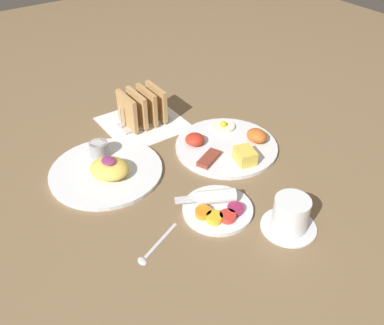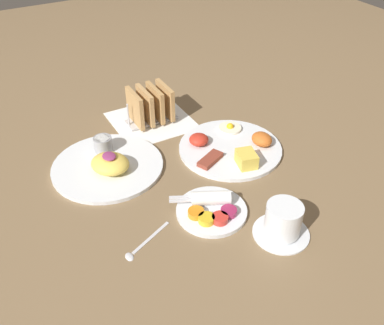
% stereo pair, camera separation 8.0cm
% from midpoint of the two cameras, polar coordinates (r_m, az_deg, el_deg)
% --- Properties ---
extents(ground_plane, '(3.00, 3.00, 0.00)m').
position_cam_midpoint_polar(ground_plane, '(1.09, -6.08, -0.67)').
color(ground_plane, brown).
extents(napkin_flat, '(0.22, 0.22, 0.00)m').
position_cam_midpoint_polar(napkin_flat, '(1.27, -8.30, 5.21)').
color(napkin_flat, white).
rests_on(napkin_flat, ground_plane).
extents(plate_breakfast, '(0.27, 0.27, 0.05)m').
position_cam_midpoint_polar(plate_breakfast, '(1.15, 2.81, 2.28)').
color(plate_breakfast, white).
rests_on(plate_breakfast, ground_plane).
extents(plate_condiments, '(0.16, 0.16, 0.04)m').
position_cam_midpoint_polar(plate_condiments, '(0.95, 1.01, -6.08)').
color(plate_condiments, white).
rests_on(plate_condiments, ground_plane).
extents(plate_foreground, '(0.28, 0.28, 0.06)m').
position_cam_midpoint_polar(plate_foreground, '(1.09, -13.43, -0.84)').
color(plate_foreground, white).
rests_on(plate_foreground, ground_plane).
extents(toast_rack, '(0.10, 0.15, 0.10)m').
position_cam_midpoint_polar(toast_rack, '(1.24, -8.51, 7.17)').
color(toast_rack, '#B7B7BC').
rests_on(toast_rack, ground_plane).
extents(coffee_cup, '(0.12, 0.12, 0.08)m').
position_cam_midpoint_polar(coffee_cup, '(0.92, 10.56, -7.02)').
color(coffee_cup, white).
rests_on(coffee_cup, ground_plane).
extents(teaspoon, '(0.06, 0.12, 0.01)m').
position_cam_midpoint_polar(teaspoon, '(0.89, -8.00, -11.48)').
color(teaspoon, silver).
rests_on(teaspoon, ground_plane).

